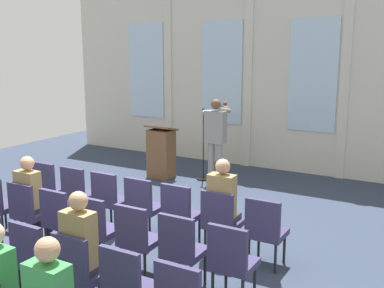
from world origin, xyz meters
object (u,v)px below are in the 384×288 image
Objects in this scene: lectern at (161,152)px; chair_r0_c5 at (220,219)px; chair_r1_c1 at (28,209)px; audience_r1_c1 at (31,195)px; chair_r0_c6 at (265,228)px; audience_r2_c4 at (83,247)px; chair_r1_c2 at (61,217)px; speaker at (216,135)px; chair_r0_c2 at (109,197)px; chair_r2_c5 at (128,284)px; audience_r0_c5 at (223,202)px; chair_r0_c4 at (180,211)px; chair_r1_c4 at (137,236)px; chair_r1_c5 at (181,247)px; chair_r2_c3 at (35,256)px; chair_r1_c6 at (231,259)px; chair_r0_c0 at (49,185)px; chair_r1_c3 at (97,226)px; chair_r2_c4 at (78,269)px; chair_r0_c3 at (143,204)px; chair_r0_c1 at (78,191)px; mic_stand at (203,164)px.

lectern reaches higher than chair_r0_c5.
chair_r1_c1 is 0.72× the size of audience_r1_c1.
chair_r0_c6 is 0.69× the size of audience_r2_c4.
chair_r1_c1 is 0.64m from chair_r1_c2.
speaker is 1.90× the size of chair_r0_c2.
chair_r1_c1 is 1.00× the size of chair_r2_c5.
lectern is at bearing 114.80° from audience_r2_c4.
chair_r0_c5 and chair_r0_c6 have the same top height.
audience_r2_c4 is at bearing -107.46° from audience_r0_c5.
chair_r0_c4 is at bearing -71.99° from speaker.
lectern is 1.23× the size of chair_r1_c4.
chair_r0_c4 is at bearing 180.00° from chair_r0_c5.
audience_r2_c4 reaches higher than chair_r1_c5.
audience_r1_c1 reaches higher than chair_r0_c4.
audience_r0_c5 is at bearing 58.81° from chair_r2_c3.
chair_r0_c5 is 2.07m from audience_r2_c4.
speaker reaches higher than chair_r0_c6.
chair_r1_c1 is at bearing -85.03° from lectern.
audience_r2_c4 reaches higher than chair_r1_c2.
chair_r0_c4 is 1.00× the size of chair_r0_c5.
chair_r1_c1 is at bearing 153.95° from audience_r2_c4.
chair_r0_c6 is 1.00× the size of chair_r1_c6.
audience_r1_c1 is at bearing -55.61° from chair_r0_c0.
audience_r0_c5 is 1.12m from chair_r1_c5.
chair_r1_c6 is (0.64, -1.02, 0.00)m from chair_r0_c5.
chair_r1_c3 is (-0.64, -1.02, 0.00)m from chair_r0_c4.
chair_r1_c4 is at bearing -76.32° from speaker.
chair_r0_c4 and chair_r1_c5 have the same top height.
chair_r1_c3 is 1.20m from chair_r2_c4.
chair_r2_c5 is (2.56, -1.02, 0.00)m from chair_r1_c1.
chair_r1_c6 is at bearing 0.00° from chair_r1_c4.
audience_r2_c4 is (-1.28, -1.95, 0.22)m from chair_r0_c6.
chair_r1_c4 is at bearing 90.00° from chair_r2_c4.
chair_r1_c1 is 2.75m from chair_r2_c5.
chair_r0_c3 and chair_r1_c1 have the same top height.
chair_r1_c2 is (0.64, -0.08, -0.19)m from audience_r1_c1.
chair_r0_c5 is (0.64, 0.00, 0.00)m from chair_r0_c4.
chair_r0_c0 is at bearing 180.00° from chair_r0_c3.
chair_r1_c2 is at bearing 180.00° from chair_r1_c4.
chair_r0_c4 is (0.64, 0.00, 0.00)m from chair_r0_c3.
chair_r0_c4 is at bearing 90.00° from audience_r2_c4.
chair_r0_c0 is 1.00× the size of chair_r0_c4.
chair_r0_c5 is 1.20m from chair_r1_c6.
chair_r0_c3 and chair_r2_c4 have the same top height.
chair_r1_c3 is (1.28, -1.02, 0.00)m from chair_r0_c1.
mic_stand is 1.65× the size of chair_r1_c1.
chair_r2_c5 is at bearing -90.00° from audience_r0_c5.
chair_r0_c0 is at bearing 165.16° from chair_r1_c6.
chair_r1_c2 is (0.64, -1.02, 0.00)m from chair_r0_c1.
chair_r2_c4 is 0.69× the size of audience_r2_c4.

